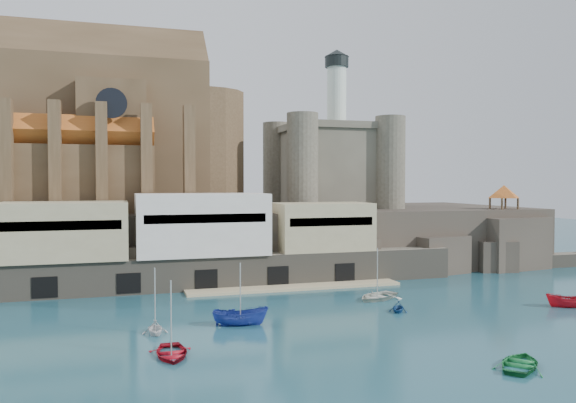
# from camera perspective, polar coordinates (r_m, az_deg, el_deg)

# --- Properties ---
(ground) EXTENTS (300.00, 300.00, 0.00)m
(ground) POSITION_cam_1_polar(r_m,az_deg,el_deg) (60.80, 4.10, -11.93)
(ground) COLOR #184452
(ground) RESTS_ON ground
(promontory) EXTENTS (100.00, 36.00, 10.00)m
(promontory) POSITION_cam_1_polar(r_m,az_deg,el_deg) (97.26, -4.31, -3.74)
(promontory) COLOR #29241F
(promontory) RESTS_ON ground
(quay) EXTENTS (70.00, 12.00, 13.05)m
(quay) POSITION_cam_1_polar(r_m,az_deg,el_deg) (79.42, -8.83, -4.22)
(quay) COLOR #686253
(quay) RESTS_ON ground
(church) EXTENTS (47.00, 25.93, 30.51)m
(church) POSITION_cam_1_polar(r_m,az_deg,el_deg) (97.32, -18.65, 6.31)
(church) COLOR #483521
(church) RESTS_ON promontory
(castle_keep) EXTENTS (21.20, 21.20, 29.30)m
(castle_keep) POSITION_cam_1_polar(r_m,az_deg,el_deg) (103.19, 4.34, 4.04)
(castle_keep) COLOR #4D493D
(castle_keep) RESTS_ON promontory
(rock_outcrop) EXTENTS (14.50, 10.50, 8.70)m
(rock_outcrop) POSITION_cam_1_polar(r_m,az_deg,el_deg) (103.17, 21.08, -4.04)
(rock_outcrop) COLOR #29241F
(rock_outcrop) RESTS_ON ground
(pavilion) EXTENTS (6.40, 6.40, 5.40)m
(pavilion) POSITION_cam_1_polar(r_m,az_deg,el_deg) (102.77, 21.08, 0.80)
(pavilion) COLOR #483521
(pavilion) RESTS_ON rock_outcrop
(boat_0) EXTENTS (3.98, 1.23, 5.54)m
(boat_0) POSITION_cam_1_polar(r_m,az_deg,el_deg) (49.89, -11.77, -15.10)
(boat_0) COLOR maroon
(boat_0) RESTS_ON ground
(boat_2) EXTENTS (2.59, 2.54, 5.73)m
(boat_2) POSITION_cam_1_polar(r_m,az_deg,el_deg) (58.79, -4.86, -12.42)
(boat_2) COLOR #243895
(boat_2) RESTS_ON ground
(boat_3) EXTENTS (3.56, 3.79, 5.65)m
(boat_3) POSITION_cam_1_polar(r_m,az_deg,el_deg) (49.83, 22.56, -15.23)
(boat_3) COLOR #1B793A
(boat_3) RESTS_ON ground
(boat_4) EXTENTS (2.95, 1.86, 3.36)m
(boat_4) POSITION_cam_1_polar(r_m,az_deg,el_deg) (56.97, -13.34, -12.94)
(boat_4) COLOR silver
(boat_4) RESTS_ON ground
(boat_5) EXTENTS (2.49, 2.46, 4.95)m
(boat_5) POSITION_cam_1_polar(r_m,az_deg,el_deg) (74.22, 26.54, -9.58)
(boat_5) COLOR #B01321
(boat_5) RESTS_ON ground
(boat_6) EXTENTS (3.43, 4.71, 6.50)m
(boat_6) POSITION_cam_1_polar(r_m,az_deg,el_deg) (71.98, 9.05, -9.76)
(boat_6) COLOR beige
(boat_6) RESTS_ON ground
(boat_7) EXTENTS (3.02, 2.76, 2.99)m
(boat_7) POSITION_cam_1_polar(r_m,az_deg,el_deg) (65.69, 11.13, -10.91)
(boat_7) COLOR navy
(boat_7) RESTS_ON ground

